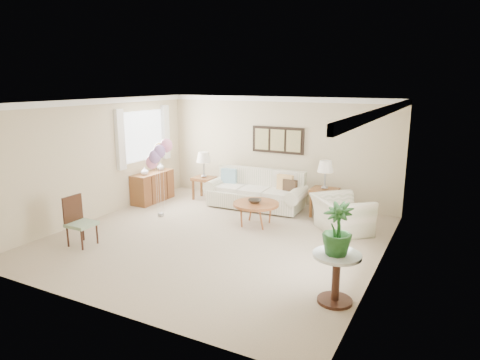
{
  "coord_description": "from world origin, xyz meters",
  "views": [
    {
      "loc": [
        4.01,
        -6.72,
        2.97
      ],
      "look_at": [
        0.19,
        0.6,
        1.05
      ],
      "focal_mm": 32.0,
      "sensor_mm": 36.0,
      "label": 1
    }
  ],
  "objects": [
    {
      "name": "side_table",
      "position": [
        2.69,
        -1.37,
        0.54
      ],
      "size": [
        0.66,
        0.66,
        0.71
      ],
      "color": "silver",
      "rests_on": "ground"
    },
    {
      "name": "credenza",
      "position": [
        -2.76,
        1.5,
        0.37
      ],
      "size": [
        0.46,
        1.2,
        0.74
      ],
      "color": "brown",
      "rests_on": "ground"
    },
    {
      "name": "sofa",
      "position": [
        -0.21,
        2.23,
        0.35
      ],
      "size": [
        2.47,
        1.0,
        0.9
      ],
      "color": "silver",
      "rests_on": "ground"
    },
    {
      "name": "lamp_right",
      "position": [
        1.42,
        2.29,
        1.12
      ],
      "size": [
        0.36,
        0.36,
        0.64
      ],
      "color": "gray",
      "rests_on": "end_table_right"
    },
    {
      "name": "vase_white",
      "position": [
        -2.74,
        1.2,
        0.83
      ],
      "size": [
        0.22,
        0.22,
        0.19
      ],
      "primitive_type": "imported",
      "rotation": [
        0.0,
        0.0,
        0.25
      ],
      "color": "white",
      "rests_on": "credenza"
    },
    {
      "name": "decor_bowl",
      "position": [
        0.31,
        1.04,
        0.52
      ],
      "size": [
        0.37,
        0.37,
        0.07
      ],
      "primitive_type": "imported",
      "rotation": [
        0.0,
        0.0,
        0.37
      ],
      "color": "#2A241B",
      "rests_on": "coffee_table"
    },
    {
      "name": "end_table_right",
      "position": [
        1.42,
        2.29,
        0.53
      ],
      "size": [
        0.58,
        0.53,
        0.63
      ],
      "color": "brown",
      "rests_on": "ground"
    },
    {
      "name": "potted_plant",
      "position": [
        2.68,
        -1.4,
        1.07
      ],
      "size": [
        0.5,
        0.5,
        0.71
      ],
      "primitive_type": "imported",
      "rotation": [
        0.0,
        0.0,
        -0.29
      ],
      "color": "#1A4618",
      "rests_on": "side_table"
    },
    {
      "name": "balloon_cluster",
      "position": [
        -1.79,
        0.56,
        1.44
      ],
      "size": [
        0.5,
        0.53,
        1.75
      ],
      "color": "gray",
      "rests_on": "ground"
    },
    {
      "name": "wall_art_triptych",
      "position": [
        0.0,
        2.96,
        1.55
      ],
      "size": [
        1.35,
        0.06,
        0.65
      ],
      "color": "black",
      "rests_on": "ground"
    },
    {
      "name": "coffee_table",
      "position": [
        0.34,
        1.03,
        0.45
      ],
      "size": [
        0.96,
        0.96,
        0.49
      ],
      "color": "#964E2A",
      "rests_on": "ground"
    },
    {
      "name": "room_shell",
      "position": [
        -0.11,
        0.09,
        1.63
      ],
      "size": [
        6.04,
        6.04,
        2.6
      ],
      "color": "#C7B596",
      "rests_on": "ground"
    },
    {
      "name": "lamp_left",
      "position": [
        -1.72,
        2.27,
        1.07
      ],
      "size": [
        0.37,
        0.37,
        0.65
      ],
      "color": "gray",
      "rests_on": "end_table_left"
    },
    {
      "name": "end_table_left",
      "position": [
        -1.72,
        2.27,
        0.48
      ],
      "size": [
        0.53,
        0.48,
        0.57
      ],
      "color": "brown",
      "rests_on": "ground"
    },
    {
      "name": "armchair",
      "position": [
        2.03,
        1.48,
        0.36
      ],
      "size": [
        1.45,
        1.46,
        0.71
      ],
      "primitive_type": "imported",
      "rotation": [
        0.0,
        0.0,
        2.3
      ],
      "color": "silver",
      "rests_on": "ground"
    },
    {
      "name": "ground_plane",
      "position": [
        0.0,
        0.0,
        0.0
      ],
      "size": [
        6.0,
        6.0,
        0.0
      ],
      "primitive_type": "plane",
      "color": "tan"
    },
    {
      "name": "accent_chair",
      "position": [
        -2.08,
        -1.46,
        0.48
      ],
      "size": [
        0.46,
        0.46,
        0.92
      ],
      "color": "gray",
      "rests_on": "ground"
    },
    {
      "name": "vase_sage",
      "position": [
        -2.74,
        1.82,
        0.83
      ],
      "size": [
        0.23,
        0.23,
        0.19
      ],
      "primitive_type": "imported",
      "rotation": [
        0.0,
        0.0,
        0.31
      ],
      "color": "#B3B3B3",
      "rests_on": "credenza"
    }
  ]
}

